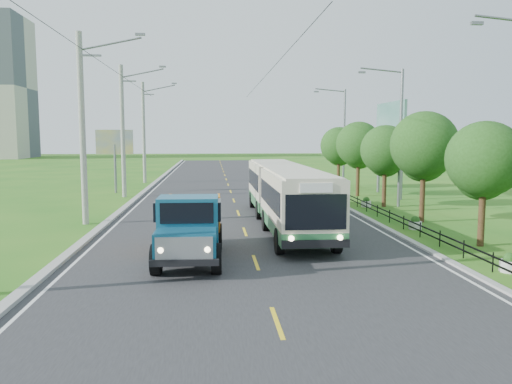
{
  "coord_description": "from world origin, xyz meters",
  "views": [
    {
      "loc": [
        -1.6,
        -17.93,
        4.64
      ],
      "look_at": [
        0.6,
        6.58,
        1.9
      ],
      "focal_mm": 35.0,
      "sensor_mm": 36.0,
      "label": 1
    }
  ],
  "objects": [
    {
      "name": "bus",
      "position": [
        2.2,
        7.68,
        1.83
      ],
      "size": [
        2.62,
        15.75,
        3.04
      ],
      "rotation": [
        0.0,
        0.0,
        0.0
      ],
      "color": "#2A6A3B",
      "rests_on": "ground"
    },
    {
      "name": "planter_mid",
      "position": [
        8.6,
        14.0,
        0.29
      ],
      "size": [
        0.64,
        0.64,
        0.67
      ],
      "color": "silver",
      "rests_on": "ground"
    },
    {
      "name": "tree_second",
      "position": [
        9.86,
        2.14,
        3.52
      ],
      "size": [
        3.18,
        3.26,
        5.3
      ],
      "color": "#382314",
      "rests_on": "ground"
    },
    {
      "name": "curb_left",
      "position": [
        -7.2,
        20.0,
        0.07
      ],
      "size": [
        0.4,
        120.0,
        0.15
      ],
      "primitive_type": "cube",
      "color": "#9E9E99",
      "rests_on": "ground"
    },
    {
      "name": "planter_near",
      "position": [
        8.6,
        6.0,
        0.29
      ],
      "size": [
        0.64,
        0.64,
        0.67
      ],
      "color": "silver",
      "rests_on": "ground"
    },
    {
      "name": "road",
      "position": [
        0.0,
        20.0,
        0.01
      ],
      "size": [
        14.0,
        120.0,
        0.02
      ],
      "primitive_type": "cube",
      "color": "#28282B",
      "rests_on": "ground"
    },
    {
      "name": "planter_far",
      "position": [
        8.6,
        22.0,
        0.29
      ],
      "size": [
        0.64,
        0.64,
        0.67
      ],
      "color": "silver",
      "rests_on": "ground"
    },
    {
      "name": "billboard_right",
      "position": [
        12.3,
        20.0,
        5.34
      ],
      "size": [
        0.24,
        6.0,
        7.3
      ],
      "color": "slate",
      "rests_on": "ground"
    },
    {
      "name": "pole_near",
      "position": [
        -8.26,
        9.0,
        5.09
      ],
      "size": [
        3.51,
        0.32,
        10.0
      ],
      "color": "gray",
      "rests_on": "ground"
    },
    {
      "name": "railing_right",
      "position": [
        8.0,
        14.0,
        0.3
      ],
      "size": [
        0.04,
        40.0,
        0.6
      ],
      "primitive_type": "cube",
      "color": "black",
      "rests_on": "ground"
    },
    {
      "name": "tree_back",
      "position": [
        9.86,
        26.14,
        3.65
      ],
      "size": [
        3.3,
        3.36,
        5.5
      ],
      "color": "#382314",
      "rests_on": "ground"
    },
    {
      "name": "curb_right",
      "position": [
        7.15,
        20.0,
        0.05
      ],
      "size": [
        0.3,
        120.0,
        0.1
      ],
      "primitive_type": "cube",
      "color": "#9E9E99",
      "rests_on": "ground"
    },
    {
      "name": "dump_truck",
      "position": [
        -2.41,
        0.71,
        1.42
      ],
      "size": [
        2.48,
        6.03,
        2.51
      ],
      "rotation": [
        0.0,
        0.0,
        -0.02
      ],
      "color": "navy",
      "rests_on": "ground"
    },
    {
      "name": "pole_far",
      "position": [
        -8.26,
        33.0,
        5.09
      ],
      "size": [
        3.51,
        0.32,
        10.0
      ],
      "color": "gray",
      "rests_on": "ground"
    },
    {
      "name": "streetlight_mid",
      "position": [
        10.64,
        14.0,
        4.9
      ],
      "size": [
        3.02,
        0.2,
        9.07
      ],
      "color": "slate",
      "rests_on": "ground"
    },
    {
      "name": "billboard_left",
      "position": [
        -9.5,
        24.0,
        3.87
      ],
      "size": [
        3.0,
        0.2,
        5.2
      ],
      "color": "slate",
      "rests_on": "ground"
    },
    {
      "name": "streetlight_far",
      "position": [
        10.64,
        28.0,
        4.9
      ],
      "size": [
        3.02,
        0.2,
        9.07
      ],
      "color": "slate",
      "rests_on": "ground"
    },
    {
      "name": "edge_line_left",
      "position": [
        -6.65,
        20.0,
        0.02
      ],
      "size": [
        0.12,
        120.0,
        0.0
      ],
      "primitive_type": "cube",
      "color": "silver",
      "rests_on": "road"
    },
    {
      "name": "edge_line_right",
      "position": [
        6.65,
        20.0,
        0.02
      ],
      "size": [
        0.12,
        120.0,
        0.0
      ],
      "primitive_type": "cube",
      "color": "silver",
      "rests_on": "road"
    },
    {
      "name": "centre_dash",
      "position": [
        0.0,
        0.0,
        0.02
      ],
      "size": [
        0.12,
        2.2,
        0.0
      ],
      "primitive_type": "cube",
      "color": "yellow",
      "rests_on": "road"
    },
    {
      "name": "ground",
      "position": [
        0.0,
        0.0,
        0.0
      ],
      "size": [
        240.0,
        240.0,
        0.0
      ],
      "primitive_type": "plane",
      "color": "#226618",
      "rests_on": "ground"
    },
    {
      "name": "tree_fourth",
      "position": [
        9.86,
        14.14,
        3.59
      ],
      "size": [
        3.24,
        3.31,
        5.4
      ],
      "color": "#382314",
      "rests_on": "ground"
    },
    {
      "name": "planter_front",
      "position": [
        8.6,
        -2.0,
        0.29
      ],
      "size": [
        0.64,
        0.64,
        0.67
      ],
      "color": "silver",
      "rests_on": "ground"
    },
    {
      "name": "tree_third",
      "position": [
        9.86,
        8.14,
        3.99
      ],
      "size": [
        3.6,
        3.62,
        6.0
      ],
      "color": "#382314",
      "rests_on": "ground"
    },
    {
      "name": "tree_fifth",
      "position": [
        9.86,
        20.14,
        3.85
      ],
      "size": [
        3.48,
        3.52,
        5.8
      ],
      "color": "#382314",
      "rests_on": "ground"
    },
    {
      "name": "pole_mid",
      "position": [
        -8.26,
        21.0,
        5.09
      ],
      "size": [
        3.51,
        0.32,
        10.0
      ],
      "color": "gray",
      "rests_on": "ground"
    }
  ]
}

